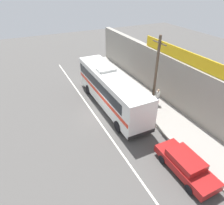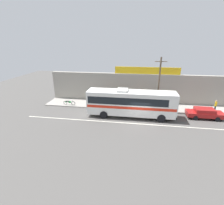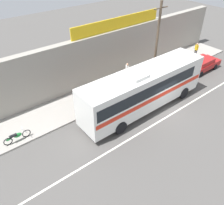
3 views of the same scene
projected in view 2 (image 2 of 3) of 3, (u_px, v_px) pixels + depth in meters
ground_plane at (139, 121)px, 21.81m from camera, size 70.00×70.00×0.00m
sidewalk_slab at (139, 106)px, 26.61m from camera, size 30.00×3.60×0.14m
storefront_facade at (140, 88)px, 27.82m from camera, size 30.00×0.70×4.80m
storefront_billboard at (147, 71)px, 26.68m from camera, size 10.20×0.12×1.10m
road_center_stripe at (139, 124)px, 21.06m from camera, size 30.00×0.14×0.01m
intercity_bus at (130, 102)px, 22.54m from camera, size 11.64×2.66×3.78m
parked_car at (205, 113)px, 22.43m from camera, size 4.60×1.89×1.37m
utility_pole at (159, 84)px, 23.53m from camera, size 1.60×0.22×7.63m
motorcycle_orange at (69, 102)px, 26.85m from camera, size 1.93×0.56×0.94m
motorcycle_blue at (104, 104)px, 26.04m from camera, size 1.95×0.56×0.94m
pedestrian_far_left at (216, 105)px, 24.19m from camera, size 0.30×0.48×1.69m
pedestrian_far_right at (145, 99)px, 26.58m from camera, size 0.30×0.48×1.75m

